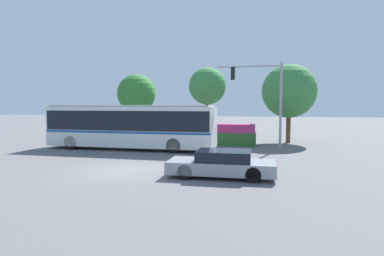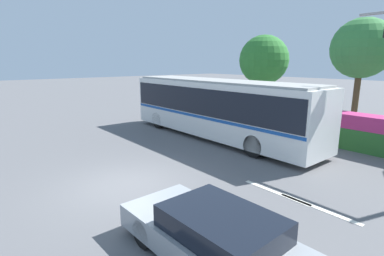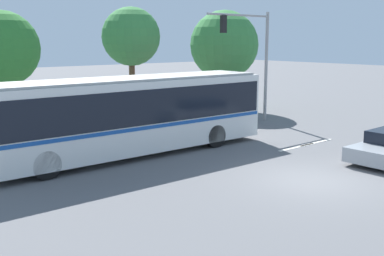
{
  "view_description": "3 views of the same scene",
  "coord_description": "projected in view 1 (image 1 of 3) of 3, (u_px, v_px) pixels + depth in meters",
  "views": [
    {
      "loc": [
        6.62,
        -14.57,
        3.26
      ],
      "look_at": [
        2.5,
        3.64,
        1.86
      ],
      "focal_mm": 29.99,
      "sensor_mm": 36.0,
      "label": 1
    },
    {
      "loc": [
        8.58,
        -4.3,
        4.1
      ],
      "look_at": [
        -0.42,
        3.19,
        1.47
      ],
      "focal_mm": 27.56,
      "sensor_mm": 36.0,
      "label": 2
    },
    {
      "loc": [
        -12.58,
        -9.0,
        4.64
      ],
      "look_at": [
        -0.89,
        5.26,
        1.13
      ],
      "focal_mm": 43.23,
      "sensor_mm": 36.0,
      "label": 3
    }
  ],
  "objects": [
    {
      "name": "flowering_hedge",
      "position": [
        209.0,
        134.0,
        25.54
      ],
      "size": [
        7.27,
        1.2,
        1.69
      ],
      "color": "#286028",
      "rests_on": "ground"
    },
    {
      "name": "traffic_light_pole",
      "position": [
        265.0,
        92.0,
        22.89
      ],
      "size": [
        4.63,
        0.24,
        6.2
      ],
      "rotation": [
        0.0,
        0.0,
        3.14
      ],
      "color": "gray",
      "rests_on": "ground"
    },
    {
      "name": "street_tree_right",
      "position": [
        289.0,
        91.0,
        26.79
      ],
      "size": [
        4.5,
        4.5,
        6.58
      ],
      "color": "brown",
      "rests_on": "ground"
    },
    {
      "name": "lane_stripe_mid",
      "position": [
        209.0,
        161.0,
        18.37
      ],
      "size": [
        2.4,
        0.16,
        0.01
      ],
      "primitive_type": "cube",
      "color": "silver",
      "rests_on": "ground"
    },
    {
      "name": "street_tree_centre",
      "position": [
        207.0,
        87.0,
        28.53
      ],
      "size": [
        3.31,
        3.31,
        6.5
      ],
      "color": "brown",
      "rests_on": "ground"
    },
    {
      "name": "street_tree_left",
      "position": [
        136.0,
        94.0,
        30.65
      ],
      "size": [
        3.66,
        3.66,
        6.07
      ],
      "color": "brown",
      "rests_on": "ground"
    },
    {
      "name": "ground_plane",
      "position": [
        127.0,
        170.0,
        15.87
      ],
      "size": [
        140.0,
        140.0,
        0.0
      ],
      "primitive_type": "plane",
      "color": "#5B5B5E"
    },
    {
      "name": "lane_stripe_near",
      "position": [
        234.0,
        162.0,
        18.11
      ],
      "size": [
        2.4,
        0.16,
        0.01
      ],
      "primitive_type": "cube",
      "color": "silver",
      "rests_on": "ground"
    },
    {
      "name": "sedan_foreground",
      "position": [
        222.0,
        164.0,
        14.31
      ],
      "size": [
        4.78,
        1.98,
        1.19
      ],
      "rotation": [
        0.0,
        0.0,
        3.17
      ],
      "color": "gray",
      "rests_on": "ground"
    },
    {
      "name": "city_bus",
      "position": [
        131.0,
        124.0,
        23.0
      ],
      "size": [
        12.19,
        2.63,
        3.17
      ],
      "rotation": [
        0.0,
        0.0,
        3.14
      ],
      "color": "silver",
      "rests_on": "ground"
    }
  ]
}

